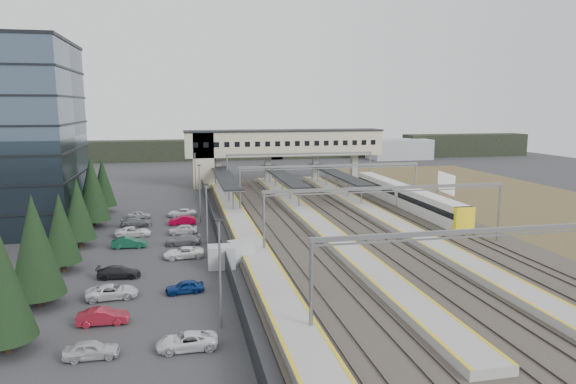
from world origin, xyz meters
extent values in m
plane|color=#2B2B2D|center=(0.00, 0.00, 0.00)|extent=(220.00, 220.00, 0.00)
cylinder|color=black|center=(-22.00, -26.00, 0.60)|extent=(0.44, 0.44, 1.20)
cone|color=black|center=(-22.00, -26.00, 4.75)|extent=(3.90, 3.90, 7.50)
cylinder|color=black|center=(-22.00, -18.00, 0.60)|extent=(0.44, 0.44, 1.20)
cone|color=black|center=(-22.00, -18.00, 5.10)|extent=(4.26, 4.26, 8.20)
cylinder|color=black|center=(-22.00, -9.00, 0.60)|extent=(0.44, 0.44, 1.20)
cone|color=black|center=(-22.00, -9.00, 4.40)|extent=(3.54, 3.54, 6.80)
cylinder|color=black|center=(-22.00, 0.00, 0.60)|extent=(0.44, 0.44, 1.20)
cone|color=black|center=(-22.00, 0.00, 4.50)|extent=(3.64, 3.64, 7.00)
cylinder|color=black|center=(-22.00, 10.00, 0.60)|extent=(0.44, 0.44, 1.20)
cone|color=black|center=(-22.00, 10.00, 5.25)|extent=(4.42, 4.42, 8.50)
cylinder|color=black|center=(-22.00, 20.00, 0.60)|extent=(0.44, 0.44, 1.20)
cone|color=black|center=(-22.00, 20.00, 4.60)|extent=(3.74, 3.74, 7.20)
imported|color=#B5B4B9|center=(-16.50, -28.00, 0.59)|extent=(3.47, 1.42, 1.18)
imported|color=maroon|center=(-16.50, -22.70, 0.61)|extent=(3.70, 1.29, 1.22)
imported|color=silver|center=(-16.50, -17.40, 0.59)|extent=(4.39, 2.31, 1.18)
imported|color=black|center=(-16.50, -12.10, 0.58)|extent=(4.07, 1.87, 1.15)
imported|color=#11452F|center=(-16.50, -1.50, 0.64)|extent=(3.91, 1.52, 1.27)
imported|color=white|center=(-16.50, 3.80, 0.60)|extent=(4.38, 2.15, 1.20)
imported|color=#5C5F64|center=(-16.50, 9.10, 0.59)|extent=(4.12, 1.73, 1.19)
imported|color=#A4A3A8|center=(-16.50, 14.40, 0.55)|extent=(3.30, 1.43, 1.11)
imported|color=silver|center=(-10.50, -28.00, 0.56)|extent=(4.05, 1.87, 1.13)
imported|color=navy|center=(-10.50, -17.40, 0.56)|extent=(3.41, 1.64, 1.12)
imported|color=white|center=(-10.50, -6.80, 0.59)|extent=(4.34, 2.17, 1.18)
imported|color=slate|center=(-10.50, -1.50, 0.60)|extent=(4.16, 1.79, 1.19)
imported|color=silver|center=(-10.50, 3.80, 0.61)|extent=(3.66, 1.60, 1.23)
imported|color=maroon|center=(-10.50, 9.10, 0.61)|extent=(3.69, 1.29, 1.21)
imported|color=silver|center=(-10.50, 14.40, 0.58)|extent=(4.23, 2.10, 1.15)
cylinder|color=gray|center=(-8.00, -25.00, 4.00)|extent=(0.16, 0.16, 8.00)
cube|color=black|center=(-8.00, -25.00, 8.00)|extent=(0.50, 0.25, 0.15)
cylinder|color=gray|center=(-8.00, -8.00, 4.00)|extent=(0.16, 0.16, 8.00)
cube|color=black|center=(-8.00, -8.00, 8.00)|extent=(0.50, 0.25, 0.15)
cylinder|color=gray|center=(-8.00, 10.00, 4.00)|extent=(0.16, 0.16, 8.00)
cube|color=black|center=(-8.00, 10.00, 8.00)|extent=(0.50, 0.25, 0.15)
cylinder|color=gray|center=(-8.00, 28.00, 4.00)|extent=(0.16, 0.16, 8.00)
cube|color=black|center=(-8.00, 28.00, 8.00)|extent=(0.50, 0.25, 0.15)
cube|color=#26282B|center=(-6.50, 5.00, 1.00)|extent=(0.08, 90.00, 2.00)
cube|color=#9C9FA2|center=(-6.79, -10.96, 1.12)|extent=(2.78, 2.11, 2.24)
cube|color=#9C9FA2|center=(-4.62, -9.25, 1.08)|extent=(2.88, 2.65, 2.16)
cube|color=#3B342E|center=(12.00, 5.00, 0.10)|extent=(34.00, 90.00, 0.20)
cube|color=#59544C|center=(-0.72, 5.00, 0.28)|extent=(0.08, 90.00, 0.14)
cube|color=#59544C|center=(0.72, 5.00, 0.28)|extent=(0.08, 90.00, 0.14)
cube|color=#59544C|center=(3.28, 5.00, 0.28)|extent=(0.08, 90.00, 0.14)
cube|color=#59544C|center=(4.72, 5.00, 0.28)|extent=(0.08, 90.00, 0.14)
cube|color=#59544C|center=(9.28, 5.00, 0.28)|extent=(0.08, 90.00, 0.14)
cube|color=#59544C|center=(10.72, 5.00, 0.28)|extent=(0.08, 90.00, 0.14)
cube|color=#59544C|center=(13.28, 5.00, 0.28)|extent=(0.08, 90.00, 0.14)
cube|color=#59544C|center=(14.72, 5.00, 0.28)|extent=(0.08, 90.00, 0.14)
cube|color=#59544C|center=(19.28, 5.00, 0.28)|extent=(0.08, 90.00, 0.14)
cube|color=#59544C|center=(20.72, 5.00, 0.28)|extent=(0.08, 90.00, 0.14)
cube|color=#59544C|center=(23.28, 5.00, 0.28)|extent=(0.08, 90.00, 0.14)
cube|color=#59544C|center=(24.72, 5.00, 0.28)|extent=(0.08, 90.00, 0.14)
cube|color=gray|center=(-3.00, 5.00, 0.45)|extent=(3.20, 82.00, 0.90)
cube|color=gold|center=(-4.45, 5.00, 0.91)|extent=(0.25, 82.00, 0.02)
cube|color=gold|center=(-1.55, 5.00, 0.91)|extent=(0.25, 82.00, 0.02)
cube|color=gray|center=(7.00, 5.00, 0.45)|extent=(3.20, 82.00, 0.90)
cube|color=gold|center=(5.55, 5.00, 0.91)|extent=(0.25, 82.00, 0.02)
cube|color=gold|center=(8.45, 5.00, 0.91)|extent=(0.25, 82.00, 0.02)
cube|color=gray|center=(17.00, 5.00, 0.45)|extent=(3.20, 82.00, 0.90)
cube|color=gold|center=(15.55, 5.00, 0.91)|extent=(0.25, 82.00, 0.02)
cube|color=gold|center=(18.45, 5.00, 0.91)|extent=(0.25, 82.00, 0.02)
cube|color=black|center=(-3.00, 27.00, 4.00)|extent=(3.00, 30.00, 0.25)
cube|color=gray|center=(-3.00, 27.00, 3.85)|extent=(3.10, 30.00, 0.12)
cylinder|color=gray|center=(-3.00, 14.00, 2.40)|extent=(0.20, 0.20, 3.10)
cylinder|color=gray|center=(-3.00, 20.50, 2.40)|extent=(0.20, 0.20, 3.10)
cylinder|color=gray|center=(-3.00, 27.00, 2.40)|extent=(0.20, 0.20, 3.10)
cylinder|color=gray|center=(-3.00, 33.50, 2.40)|extent=(0.20, 0.20, 3.10)
cylinder|color=gray|center=(-3.00, 40.00, 2.40)|extent=(0.20, 0.20, 3.10)
cube|color=black|center=(7.00, 27.00, 4.00)|extent=(3.00, 30.00, 0.25)
cube|color=gray|center=(7.00, 27.00, 3.85)|extent=(3.10, 30.00, 0.12)
cylinder|color=gray|center=(7.00, 14.00, 2.40)|extent=(0.20, 0.20, 3.10)
cylinder|color=gray|center=(7.00, 20.50, 2.40)|extent=(0.20, 0.20, 3.10)
cylinder|color=gray|center=(7.00, 27.00, 2.40)|extent=(0.20, 0.20, 3.10)
cylinder|color=gray|center=(7.00, 33.50, 2.40)|extent=(0.20, 0.20, 3.10)
cylinder|color=gray|center=(7.00, 40.00, 2.40)|extent=(0.20, 0.20, 3.10)
cube|color=black|center=(17.00, 27.00, 4.00)|extent=(3.00, 30.00, 0.25)
cube|color=gray|center=(17.00, 27.00, 3.85)|extent=(3.10, 30.00, 0.12)
cylinder|color=gray|center=(17.00, 14.00, 2.40)|extent=(0.20, 0.20, 3.10)
cylinder|color=gray|center=(17.00, 20.50, 2.40)|extent=(0.20, 0.20, 3.10)
cylinder|color=gray|center=(17.00, 27.00, 2.40)|extent=(0.20, 0.20, 3.10)
cylinder|color=gray|center=(17.00, 33.50, 2.40)|extent=(0.20, 0.20, 3.10)
cylinder|color=gray|center=(17.00, 40.00, 2.40)|extent=(0.20, 0.20, 3.10)
cube|color=#B7AC91|center=(10.50, 42.00, 8.50)|extent=(40.00, 6.00, 5.00)
cube|color=black|center=(10.50, 42.00, 11.05)|extent=(40.40, 6.40, 0.30)
cube|color=#B7AC91|center=(-6.00, 42.00, 5.50)|extent=(4.00, 6.00, 11.00)
cube|color=black|center=(-7.50, 38.98, 8.60)|extent=(1.00, 0.06, 1.00)
cube|color=black|center=(-5.50, 38.98, 8.60)|extent=(1.00, 0.06, 1.00)
cube|color=black|center=(-3.50, 38.98, 8.60)|extent=(1.00, 0.06, 1.00)
cube|color=black|center=(-1.50, 38.98, 8.60)|extent=(1.00, 0.06, 1.00)
cube|color=black|center=(0.50, 38.98, 8.60)|extent=(1.00, 0.06, 1.00)
cube|color=black|center=(2.50, 38.98, 8.60)|extent=(1.00, 0.06, 1.00)
cube|color=black|center=(4.50, 38.98, 8.60)|extent=(1.00, 0.06, 1.00)
cube|color=black|center=(6.50, 38.98, 8.60)|extent=(1.00, 0.06, 1.00)
cube|color=black|center=(8.50, 38.98, 8.60)|extent=(1.00, 0.06, 1.00)
cube|color=black|center=(10.50, 38.98, 8.60)|extent=(1.00, 0.06, 1.00)
cube|color=black|center=(12.50, 38.98, 8.60)|extent=(1.00, 0.06, 1.00)
cube|color=black|center=(14.50, 38.98, 8.60)|extent=(1.00, 0.06, 1.00)
cube|color=black|center=(16.50, 38.98, 8.60)|extent=(1.00, 0.06, 1.00)
cube|color=black|center=(18.50, 38.98, 8.60)|extent=(1.00, 0.06, 1.00)
cube|color=black|center=(20.50, 38.98, 8.60)|extent=(1.00, 0.06, 1.00)
cube|color=black|center=(22.50, 38.98, 8.60)|extent=(1.00, 0.06, 1.00)
cube|color=black|center=(24.50, 38.98, 8.60)|extent=(1.00, 0.06, 1.00)
cube|color=black|center=(26.50, 38.98, 8.60)|extent=(1.00, 0.06, 1.00)
cube|color=black|center=(28.50, 38.98, 8.60)|extent=(1.00, 0.06, 1.00)
cube|color=gray|center=(-4.50, 42.00, 3.00)|extent=(1.20, 1.60, 6.00)
cube|color=gray|center=(-3.00, 42.00, 3.00)|extent=(1.20, 1.60, 6.00)
cube|color=gray|center=(7.00, 42.00, 3.00)|extent=(1.20, 1.60, 6.00)
cube|color=gray|center=(17.00, 42.00, 3.00)|extent=(1.20, 1.60, 6.00)
cube|color=gray|center=(25.50, 42.00, 3.00)|extent=(1.20, 1.60, 6.00)
cylinder|color=gray|center=(-2.00, -28.00, 3.50)|extent=(0.28, 0.28, 7.00)
cube|color=gray|center=(12.00, -28.00, 7.00)|extent=(28.40, 0.25, 0.35)
cube|color=gray|center=(12.00, -28.00, 6.60)|extent=(28.40, 0.12, 0.12)
cylinder|color=gray|center=(-2.00, -8.00, 3.50)|extent=(0.28, 0.28, 7.00)
cylinder|color=gray|center=(26.00, -8.00, 3.50)|extent=(0.28, 0.28, 7.00)
cube|color=gray|center=(12.00, -8.00, 7.00)|extent=(28.40, 0.25, 0.35)
cube|color=gray|center=(12.00, -8.00, 6.60)|extent=(28.40, 0.12, 0.12)
cylinder|color=gray|center=(-2.00, 14.00, 3.50)|extent=(0.28, 0.28, 7.00)
cylinder|color=gray|center=(26.00, 14.00, 3.50)|extent=(0.28, 0.28, 7.00)
cube|color=gray|center=(12.00, 14.00, 7.00)|extent=(28.40, 0.25, 0.35)
cube|color=gray|center=(12.00, 14.00, 6.60)|extent=(28.40, 0.12, 0.12)
cylinder|color=gray|center=(-2.00, 34.00, 3.50)|extent=(0.28, 0.28, 7.00)
cylinder|color=gray|center=(26.00, 34.00, 3.50)|extent=(0.28, 0.28, 7.00)
cube|color=gray|center=(12.00, 34.00, 7.00)|extent=(28.40, 0.25, 0.35)
cube|color=gray|center=(12.00, 34.00, 6.60)|extent=(28.40, 0.12, 0.12)
cube|color=silver|center=(24.00, 4.78, 1.90)|extent=(2.53, 17.45, 3.25)
cube|color=black|center=(24.00, 4.78, 2.26)|extent=(2.58, 16.85, 0.81)
cube|color=gray|center=(24.00, 4.78, 0.50)|extent=(2.17, 16.05, 0.45)
cube|color=silver|center=(24.00, 22.83, 1.90)|extent=(2.53, 17.45, 3.25)
cube|color=black|center=(24.00, 22.83, 2.26)|extent=(2.58, 16.85, 0.81)
cube|color=gray|center=(24.00, 22.83, 0.50)|extent=(2.17, 16.05, 0.45)
cube|color=yellow|center=(24.00, -3.85, 1.90)|extent=(2.55, 0.90, 3.25)
cylinder|color=gray|center=(30.94, 10.63, 1.67)|extent=(0.20, 0.20, 3.34)
cylinder|color=gray|center=(30.94, 15.90, 1.67)|extent=(0.20, 0.20, 3.34)
cube|color=white|center=(30.94, 13.27, 3.81)|extent=(0.79, 6.25, 3.13)
cube|color=#4E3F28|center=(45.00, 5.00, 0.03)|extent=(34.00, 120.00, 0.06)
cube|color=black|center=(-10.00, 95.00, 3.00)|extent=(60.00, 8.00, 6.00)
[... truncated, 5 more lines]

